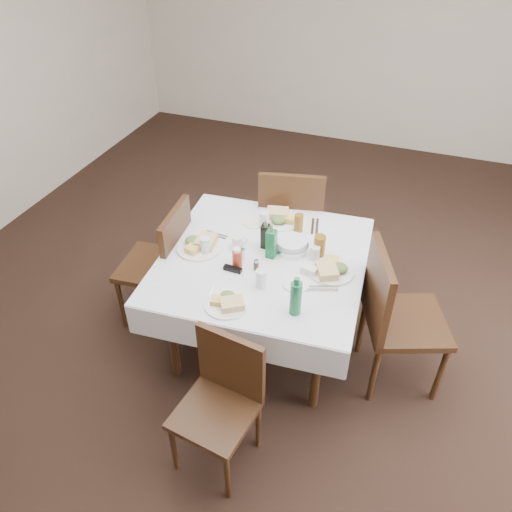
# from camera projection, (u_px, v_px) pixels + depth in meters

# --- Properties ---
(ground_plane) EXTENTS (7.00, 7.00, 0.00)m
(ground_plane) POSITION_uv_depth(u_px,v_px,m) (283.00, 328.00, 3.82)
(ground_plane) COLOR black
(room_shell) EXTENTS (6.04, 7.04, 2.80)m
(room_shell) POSITION_uv_depth(u_px,v_px,m) (294.00, 113.00, 2.77)
(room_shell) COLOR beige
(room_shell) RESTS_ON ground
(dining_table) EXTENTS (1.42, 1.42, 0.76)m
(dining_table) POSITION_uv_depth(u_px,v_px,m) (262.00, 267.00, 3.33)
(dining_table) COLOR black
(dining_table) RESTS_ON ground
(chair_north) EXTENTS (0.59, 0.59, 1.04)m
(chair_north) POSITION_uv_depth(u_px,v_px,m) (291.00, 218.00, 3.96)
(chair_north) COLOR black
(chair_north) RESTS_ON ground
(chair_south) EXTENTS (0.46, 0.46, 0.86)m
(chair_south) POSITION_uv_depth(u_px,v_px,m) (222.00, 394.00, 2.75)
(chair_south) COLOR black
(chair_south) RESTS_ON ground
(chair_east) EXTENTS (0.63, 0.63, 1.04)m
(chair_east) POSITION_uv_depth(u_px,v_px,m) (393.00, 312.00, 3.12)
(chair_east) COLOR black
(chair_east) RESTS_ON ground
(chair_west) EXTENTS (0.51, 0.51, 0.99)m
(chair_west) POSITION_uv_depth(u_px,v_px,m) (164.00, 259.00, 3.59)
(chair_west) COLOR black
(chair_west) RESTS_ON ground
(meal_north) EXTENTS (0.30, 0.30, 0.06)m
(meal_north) POSITION_uv_depth(u_px,v_px,m) (280.00, 218.00, 3.61)
(meal_north) COLOR white
(meal_north) RESTS_ON dining_table
(meal_south) EXTENTS (0.26, 0.26, 0.06)m
(meal_south) POSITION_uv_depth(u_px,v_px,m) (228.00, 302.00, 2.91)
(meal_south) COLOR white
(meal_south) RESTS_ON dining_table
(meal_east) EXTENTS (0.30, 0.30, 0.06)m
(meal_east) POSITION_uv_depth(u_px,v_px,m) (331.00, 269.00, 3.14)
(meal_east) COLOR white
(meal_east) RESTS_ON dining_table
(meal_west) EXTENTS (0.31, 0.31, 0.07)m
(meal_west) POSITION_uv_depth(u_px,v_px,m) (200.00, 244.00, 3.35)
(meal_west) COLOR white
(meal_west) RESTS_ON dining_table
(side_plate_a) EXTENTS (0.15, 0.15, 0.01)m
(side_plate_a) POSITION_uv_depth(u_px,v_px,m) (254.00, 223.00, 3.59)
(side_plate_a) COLOR white
(side_plate_a) RESTS_ON dining_table
(side_plate_b) EXTENTS (0.16, 0.16, 0.01)m
(side_plate_b) POSITION_uv_depth(u_px,v_px,m) (296.00, 284.00, 3.06)
(side_plate_b) COLOR white
(side_plate_b) RESTS_ON dining_table
(water_n) EXTENTS (0.07, 0.07, 0.13)m
(water_n) POSITION_uv_depth(u_px,v_px,m) (264.00, 220.00, 3.51)
(water_n) COLOR silver
(water_n) RESTS_ON dining_table
(water_s) EXTENTS (0.07, 0.07, 0.12)m
(water_s) POSITION_uv_depth(u_px,v_px,m) (261.00, 279.00, 3.02)
(water_s) COLOR silver
(water_s) RESTS_ON dining_table
(water_e) EXTENTS (0.06, 0.06, 0.11)m
(water_e) POSITION_uv_depth(u_px,v_px,m) (315.00, 254.00, 3.22)
(water_e) COLOR silver
(water_e) RESTS_ON dining_table
(water_w) EXTENTS (0.07, 0.07, 0.12)m
(water_w) POSITION_uv_depth(u_px,v_px,m) (205.00, 246.00, 3.28)
(water_w) COLOR silver
(water_w) RESTS_ON dining_table
(iced_tea_a) EXTENTS (0.06, 0.06, 0.13)m
(iced_tea_a) POSITION_uv_depth(u_px,v_px,m) (299.00, 223.00, 3.48)
(iced_tea_a) COLOR brown
(iced_tea_a) RESTS_ON dining_table
(iced_tea_b) EXTENTS (0.08, 0.08, 0.16)m
(iced_tea_b) POSITION_uv_depth(u_px,v_px,m) (319.00, 247.00, 3.24)
(iced_tea_b) COLOR brown
(iced_tea_b) RESTS_ON dining_table
(bread_basket) EXTENTS (0.23, 0.23, 0.08)m
(bread_basket) POSITION_uv_depth(u_px,v_px,m) (292.00, 245.00, 3.33)
(bread_basket) COLOR silver
(bread_basket) RESTS_ON dining_table
(oil_cruet_dark) EXTENTS (0.05, 0.05, 0.23)m
(oil_cruet_dark) POSITION_uv_depth(u_px,v_px,m) (265.00, 235.00, 3.31)
(oil_cruet_dark) COLOR black
(oil_cruet_dark) RESTS_ON dining_table
(oil_cruet_green) EXTENTS (0.06, 0.06, 0.26)m
(oil_cruet_green) POSITION_uv_depth(u_px,v_px,m) (271.00, 243.00, 3.22)
(oil_cruet_green) COLOR #136132
(oil_cruet_green) RESTS_ON dining_table
(ketchup_bottle) EXTENTS (0.06, 0.06, 0.14)m
(ketchup_bottle) POSITION_uv_depth(u_px,v_px,m) (237.00, 258.00, 3.17)
(ketchup_bottle) COLOR maroon
(ketchup_bottle) RESTS_ON dining_table
(salt_shaker) EXTENTS (0.04, 0.04, 0.08)m
(salt_shaker) POSITION_uv_depth(u_px,v_px,m) (242.00, 254.00, 3.24)
(salt_shaker) COLOR white
(salt_shaker) RESTS_ON dining_table
(pepper_shaker) EXTENTS (0.03, 0.03, 0.07)m
(pepper_shaker) POSITION_uv_depth(u_px,v_px,m) (256.00, 265.00, 3.16)
(pepper_shaker) COLOR #39281F
(pepper_shaker) RESTS_ON dining_table
(coffee_mug) EXTENTS (0.12, 0.12, 0.08)m
(coffee_mug) POSITION_uv_depth(u_px,v_px,m) (238.00, 242.00, 3.35)
(coffee_mug) COLOR white
(coffee_mug) RESTS_ON dining_table
(sunglasses) EXTENTS (0.12, 0.04, 0.03)m
(sunglasses) POSITION_uv_depth(u_px,v_px,m) (233.00, 269.00, 3.17)
(sunglasses) COLOR black
(sunglasses) RESTS_ON dining_table
(green_bottle) EXTENTS (0.07, 0.07, 0.26)m
(green_bottle) POSITION_uv_depth(u_px,v_px,m) (296.00, 298.00, 2.81)
(green_bottle) COLOR #136132
(green_bottle) RESTS_ON dining_table
(sugar_caddy) EXTENTS (0.11, 0.07, 0.05)m
(sugar_caddy) POSITION_uv_depth(u_px,v_px,m) (309.00, 270.00, 3.14)
(sugar_caddy) COLOR white
(sugar_caddy) RESTS_ON dining_table
(cutlery_n) EXTENTS (0.09, 0.21, 0.01)m
(cutlery_n) POSITION_uv_depth(u_px,v_px,m) (315.00, 226.00, 3.56)
(cutlery_n) COLOR silver
(cutlery_n) RESTS_ON dining_table
(cutlery_s) EXTENTS (0.07, 0.18, 0.01)m
(cutlery_s) POSITION_uv_depth(u_px,v_px,m) (213.00, 295.00, 2.99)
(cutlery_s) COLOR silver
(cutlery_s) RESTS_ON dining_table
(cutlery_e) EXTENTS (0.20, 0.11, 0.01)m
(cutlery_e) POSITION_uv_depth(u_px,v_px,m) (322.00, 289.00, 3.03)
(cutlery_e) COLOR silver
(cutlery_e) RESTS_ON dining_table
(cutlery_w) EXTENTS (0.17, 0.06, 0.01)m
(cutlery_w) POSITION_uv_depth(u_px,v_px,m) (216.00, 235.00, 3.48)
(cutlery_w) COLOR silver
(cutlery_w) RESTS_ON dining_table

